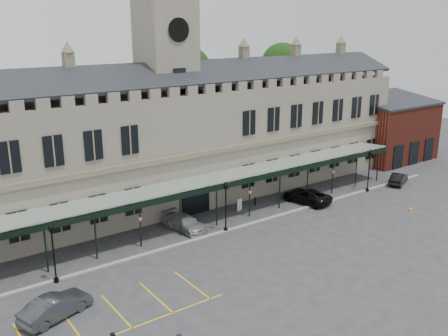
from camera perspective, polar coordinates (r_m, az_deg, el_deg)
ground at (r=42.89m, az=4.76°, el=-9.56°), size 140.00×140.00×0.00m
station_building at (r=53.11m, az=-6.28°, el=2.91°), size 60.00×10.36×17.30m
clock_tower at (r=52.07m, az=-6.55°, el=10.06°), size 5.60×5.60×24.80m
canopy at (r=47.40m, az=-1.04°, el=-3.78°), size 50.00×4.10×4.30m
brick_annex at (r=74.22m, az=18.49°, el=4.15°), size 12.40×8.36×9.23m
kerb at (r=46.78m, az=0.36°, el=-7.14°), size 60.00×0.40×0.12m
parking_markings at (r=35.22m, az=-11.87°, el=-16.08°), size 16.00×6.00×0.01m
tree_behind_mid at (r=63.87m, az=-4.24°, el=10.97°), size 6.00×6.00×16.00m
tree_behind_right at (r=73.51m, az=6.64°, el=11.60°), size 6.00×6.00×16.00m
lamp_post_left at (r=39.01m, az=-18.97°, el=-8.57°), size 0.45×0.45×4.80m
lamp_post_mid at (r=45.67m, az=0.20°, el=-3.91°), size 0.46×0.46×4.88m
lamp_post_right at (r=58.95m, az=16.26°, el=0.15°), size 0.47×0.47×4.98m
traffic_cone at (r=54.56m, az=20.57°, el=-4.45°), size 0.41×0.41×0.65m
sign_board at (r=51.53m, az=1.79°, el=-4.23°), size 0.72×0.26×1.26m
bollard_left at (r=48.45m, az=-5.38°, el=-5.82°), size 0.17×0.17×0.98m
bollard_right at (r=52.98m, az=3.56°, el=-3.84°), size 0.17×0.17×0.93m
car_left_b at (r=35.57m, az=-18.68°, el=-14.78°), size 5.14×3.15×1.60m
car_taxi at (r=46.96m, az=-4.53°, el=-6.24°), size 2.73×5.16×1.42m
car_van at (r=54.44m, az=9.41°, el=-3.16°), size 3.51×5.81×1.51m
car_right_b at (r=63.36m, az=19.31°, el=-1.15°), size 4.39×2.97×1.37m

